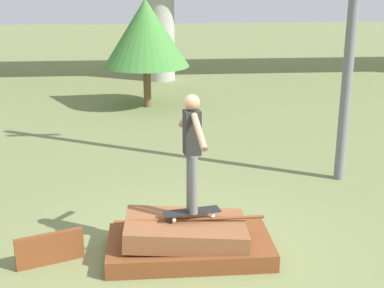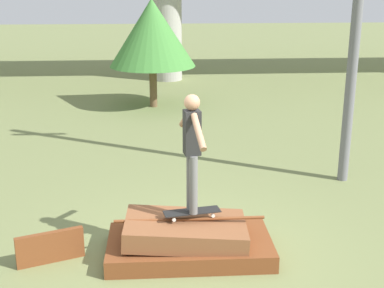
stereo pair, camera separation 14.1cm
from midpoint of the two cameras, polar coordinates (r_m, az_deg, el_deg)
ground_plane at (r=8.06m, az=0.26°, el=-11.71°), size 80.00×80.00×0.00m
scrap_pile at (r=7.94m, az=0.08°, el=-10.21°), size 2.39×1.25×0.60m
scrap_plank_loose at (r=8.00m, az=-14.38°, el=-10.63°), size 0.92×0.42×0.47m
skateboard at (r=7.79m, az=0.52°, el=-7.25°), size 0.85×0.37×0.09m
skater at (r=7.42m, az=0.55°, el=-0.07°), size 0.31×1.29×1.72m
tree_behind_left at (r=16.52m, az=-4.03°, el=11.74°), size 2.63×2.63×3.30m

